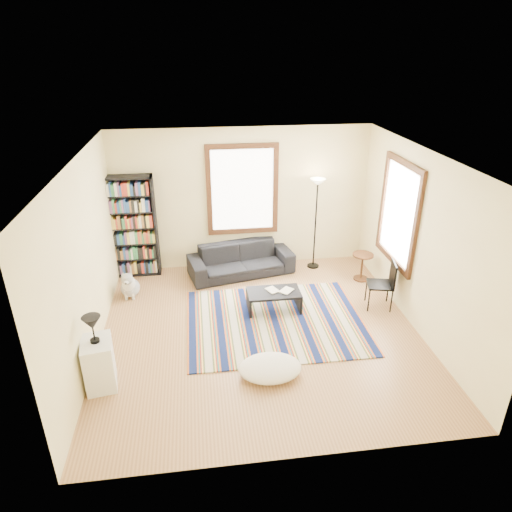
{
  "coord_description": "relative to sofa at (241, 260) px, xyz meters",
  "views": [
    {
      "loc": [
        -0.89,
        -6.05,
        4.22
      ],
      "look_at": [
        0.0,
        0.5,
        1.1
      ],
      "focal_mm": 32.0,
      "sensor_mm": 36.0,
      "label": 1
    }
  ],
  "objects": [
    {
      "name": "floor_lamp",
      "position": [
        1.51,
        0.1,
        0.63
      ],
      "size": [
        0.36,
        0.36,
        1.86
      ],
      "primitive_type": null,
      "rotation": [
        0.0,
        0.0,
        -0.24
      ],
      "color": "black",
      "rests_on": "floor"
    },
    {
      "name": "wall_right",
      "position": [
        2.64,
        -2.05,
        1.1
      ],
      "size": [
        0.1,
        5.0,
        2.8
      ],
      "primitive_type": "cube",
      "color": "#FAEDA8",
      "rests_on": "floor"
    },
    {
      "name": "bookshelf",
      "position": [
        -2.04,
        0.27,
        0.7
      ],
      "size": [
        0.9,
        0.3,
        2.0
      ],
      "primitive_type": "cube",
      "color": "black",
      "rests_on": "floor"
    },
    {
      "name": "floor_cushion",
      "position": [
        0.08,
        -3.11,
        -0.19
      ],
      "size": [
        1.08,
        0.96,
        0.22
      ],
      "primitive_type": "ellipsoid",
      "rotation": [
        0.0,
        0.0,
        -0.41
      ],
      "color": "beige",
      "rests_on": "floor"
    },
    {
      "name": "sofa",
      "position": [
        0.0,
        0.0,
        0.0
      ],
      "size": [
        1.2,
        2.16,
        0.6
      ],
      "primitive_type": "imported",
      "rotation": [
        0.0,
        0.0,
        0.21
      ],
      "color": "black",
      "rests_on": "floor"
    },
    {
      "name": "wall_front",
      "position": [
        0.09,
        -4.6,
        1.1
      ],
      "size": [
        5.0,
        0.1,
        2.8
      ],
      "primitive_type": "cube",
      "color": "#FAEDA8",
      "rests_on": "floor"
    },
    {
      "name": "window_back",
      "position": [
        0.09,
        0.42,
        1.3
      ],
      "size": [
        1.2,
        0.06,
        1.6
      ],
      "primitive_type": "cube",
      "color": "white",
      "rests_on": "wall_back"
    },
    {
      "name": "white_cabinet",
      "position": [
        -2.21,
        -3.01,
        0.05
      ],
      "size": [
        0.46,
        0.55,
        0.7
      ],
      "primitive_type": "cube",
      "rotation": [
        0.0,
        0.0,
        0.16
      ],
      "color": "white",
      "rests_on": "floor"
    },
    {
      "name": "book_a",
      "position": [
        0.31,
        -1.45,
        0.07
      ],
      "size": [
        0.28,
        0.25,
        0.02
      ],
      "primitive_type": "imported",
      "rotation": [
        0.0,
        0.0,
        0.44
      ],
      "color": "beige",
      "rests_on": "coffee_table"
    },
    {
      "name": "book_b",
      "position": [
        0.56,
        -1.4,
        0.07
      ],
      "size": [
        0.29,
        0.3,
        0.02
      ],
      "primitive_type": "imported",
      "rotation": [
        0.0,
        0.0,
        -0.77
      ],
      "color": "beige",
      "rests_on": "coffee_table"
    },
    {
      "name": "wall_left",
      "position": [
        -2.46,
        -2.05,
        1.1
      ],
      "size": [
        0.1,
        5.0,
        2.8
      ],
      "primitive_type": "cube",
      "color": "#FAEDA8",
      "rests_on": "floor"
    },
    {
      "name": "window_right",
      "position": [
        2.56,
        -1.25,
        1.3
      ],
      "size": [
        0.06,
        1.2,
        1.6
      ],
      "primitive_type": "cube",
      "color": "white",
      "rests_on": "wall_right"
    },
    {
      "name": "floor",
      "position": [
        0.09,
        -2.05,
        -0.35
      ],
      "size": [
        5.0,
        5.0,
        0.1
      ],
      "primitive_type": "cube",
      "color": "#A97B4D",
      "rests_on": "ground"
    },
    {
      "name": "coffee_table",
      "position": [
        0.41,
        -1.45,
        -0.12
      ],
      "size": [
        1.01,
        0.74,
        0.36
      ],
      "primitive_type": "cube",
      "rotation": [
        0.0,
        0.0,
        -0.29
      ],
      "color": "black",
      "rests_on": "floor"
    },
    {
      "name": "ceiling",
      "position": [
        0.09,
        -2.05,
        2.55
      ],
      "size": [
        5.0,
        5.0,
        0.1
      ],
      "primitive_type": "cube",
      "color": "white",
      "rests_on": "floor"
    },
    {
      "name": "wall_back",
      "position": [
        0.09,
        0.5,
        1.1
      ],
      "size": [
        5.0,
        0.1,
        2.8
      ],
      "primitive_type": "cube",
      "color": "#FAEDA8",
      "rests_on": "floor"
    },
    {
      "name": "table_lamp",
      "position": [
        -2.21,
        -3.01,
        0.59
      ],
      "size": [
        0.32,
        0.32,
        0.38
      ],
      "primitive_type": null,
      "rotation": [
        0.0,
        0.0,
        -0.42
      ],
      "color": "black",
      "rests_on": "white_cabinet"
    },
    {
      "name": "folding_chair",
      "position": [
        2.24,
        -1.57,
        0.13
      ],
      "size": [
        0.5,
        0.48,
        0.86
      ],
      "primitive_type": "cube",
      "rotation": [
        0.0,
        0.0,
        -0.22
      ],
      "color": "black",
      "rests_on": "floor"
    },
    {
      "name": "dog",
      "position": [
        -2.09,
        -0.61,
        -0.03
      ],
      "size": [
        0.4,
        0.55,
        0.53
      ],
      "primitive_type": null,
      "rotation": [
        0.0,
        0.0,
        -0.04
      ],
      "color": "silver",
      "rests_on": "floor"
    },
    {
      "name": "side_table",
      "position": [
        2.29,
        -0.57,
        -0.03
      ],
      "size": [
        0.49,
        0.49,
        0.54
      ],
      "primitive_type": "cylinder",
      "rotation": [
        0.0,
        0.0,
        -0.27
      ],
      "color": "#3F250F",
      "rests_on": "floor"
    },
    {
      "name": "rug",
      "position": [
        0.37,
        -1.82,
        -0.29
      ],
      "size": [
        2.89,
        2.31,
        0.02
      ],
      "primitive_type": "cube",
      "color": "#0D1843",
      "rests_on": "floor"
    }
  ]
}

